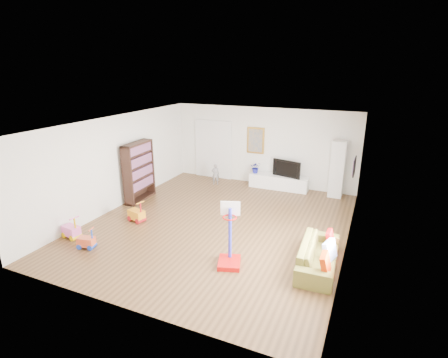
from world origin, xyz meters
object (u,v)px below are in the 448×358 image
at_px(bookshelf, 139,172).
at_px(sofa, 319,255).
at_px(media_console, 279,182).
at_px(basketball_hoop, 229,236).

distance_m(bookshelf, sofa, 6.07).
height_order(media_console, basketball_hoop, basketball_hoop).
distance_m(media_console, bookshelf, 4.69).
height_order(sofa, basketball_hoop, basketball_hoop).
distance_m(media_console, sofa, 4.93).
bearing_deg(basketball_hoop, media_console, 75.33).
xyz_separation_m(media_console, bookshelf, (-3.72, -2.77, 0.68)).
relative_size(media_console, basketball_hoop, 1.45).
distance_m(sofa, basketball_hoop, 1.91).
height_order(bookshelf, basketball_hoop, bookshelf).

